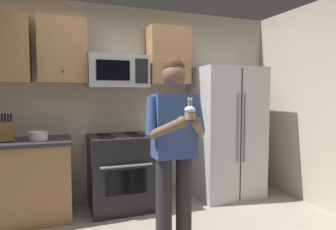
{
  "coord_description": "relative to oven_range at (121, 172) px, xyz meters",
  "views": [
    {
      "loc": [
        -0.87,
        -2.24,
        1.44
      ],
      "look_at": [
        0.06,
        0.23,
        1.25
      ],
      "focal_mm": 31.33,
      "sensor_mm": 36.0,
      "label": 1
    }
  ],
  "objects": [
    {
      "name": "cabinet_row_upper",
      "position": [
        -0.57,
        0.17,
        1.49
      ],
      "size": [
        2.78,
        0.36,
        0.76
      ],
      "color": "#9E7247"
    },
    {
      "name": "knife_block",
      "position": [
        -1.25,
        -0.03,
        0.57
      ],
      "size": [
        0.16,
        0.15,
        0.32
      ],
      "color": "brown",
      "rests_on": "counter_left"
    },
    {
      "name": "microwave",
      "position": [
        0.0,
        0.12,
        1.26
      ],
      "size": [
        0.74,
        0.41,
        0.4
      ],
      "color": "#9EA0A5"
    },
    {
      "name": "cupcake",
      "position": [
        0.27,
        -1.47,
        0.83
      ],
      "size": [
        0.09,
        0.09,
        0.17
      ],
      "color": "#A87F56"
    },
    {
      "name": "refrigerator",
      "position": [
        1.5,
        -0.04,
        0.44
      ],
      "size": [
        0.9,
        0.75,
        1.8
      ],
      "color": "#B7BABF",
      "rests_on": "ground"
    },
    {
      "name": "person",
      "position": [
        0.27,
        -1.14,
        0.53
      ],
      "size": [
        0.6,
        0.48,
        1.76
      ],
      "color": "#262628",
      "rests_on": "ground"
    },
    {
      "name": "oven_range",
      "position": [
        0.0,
        0.0,
        0.0
      ],
      "size": [
        0.76,
        0.7,
        0.93
      ],
      "color": "black",
      "rests_on": "ground"
    },
    {
      "name": "bowl_large_white",
      "position": [
        -0.93,
        -0.02,
        0.51
      ],
      "size": [
        0.21,
        0.21,
        0.1
      ],
      "color": "white",
      "rests_on": "counter_left"
    },
    {
      "name": "wall_back",
      "position": [
        0.15,
        0.39,
        0.84
      ],
      "size": [
        4.4,
        0.1,
        2.6
      ],
      "primitive_type": "cube",
      "color": "#B7AD99",
      "rests_on": "ground"
    },
    {
      "name": "counter_left",
      "position": [
        -1.3,
        0.02,
        0.0
      ],
      "size": [
        1.44,
        0.66,
        0.92
      ],
      "color": "#9E7247",
      "rests_on": "ground"
    }
  ]
}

